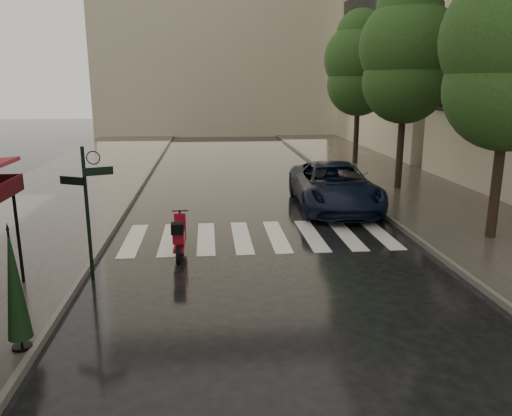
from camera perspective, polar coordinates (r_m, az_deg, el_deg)
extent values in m
plane|color=black|center=(9.35, -14.68, -14.67)|extent=(120.00, 120.00, 0.00)
cube|color=#38332D|center=(21.43, -21.69, 1.26)|extent=(6.00, 60.00, 0.12)
cube|color=#38332D|center=(22.34, 17.64, 2.08)|extent=(5.50, 60.00, 0.12)
cube|color=#595651|center=(20.77, -13.59, 1.54)|extent=(0.12, 60.00, 0.16)
cube|color=#595651|center=(21.40, 10.72, 2.04)|extent=(0.12, 60.00, 0.16)
cube|color=silver|center=(14.94, -13.82, -3.59)|extent=(0.50, 3.20, 0.01)
cube|color=silver|center=(14.82, -9.79, -3.52)|extent=(0.50, 3.20, 0.01)
cube|color=silver|center=(14.77, -5.72, -3.44)|extent=(0.50, 3.20, 0.01)
cube|color=silver|center=(14.80, -1.65, -3.34)|extent=(0.50, 3.20, 0.01)
cube|color=silver|center=(14.90, 2.39, -3.22)|extent=(0.50, 3.20, 0.01)
cube|color=silver|center=(15.08, 6.35, -3.09)|extent=(0.50, 3.20, 0.01)
cube|color=silver|center=(15.32, 10.20, -2.95)|extent=(0.50, 3.20, 0.01)
cube|color=silver|center=(15.63, 13.92, -2.81)|extent=(0.50, 3.20, 0.01)
cylinder|color=black|center=(12.03, -25.58, -2.43)|extent=(0.07, 0.07, 2.35)
cylinder|color=black|center=(11.78, -18.68, -0.82)|extent=(0.08, 0.08, 3.10)
cube|color=black|center=(11.51, -17.61, 4.03)|extent=(0.62, 0.26, 0.18)
cube|color=black|center=(11.68, -20.32, 2.95)|extent=(0.56, 0.29, 0.18)
cube|color=#B5AB8A|center=(37.56, 19.36, 20.64)|extent=(8.00, 16.00, 18.50)
cube|color=#B5AB8A|center=(46.46, -3.87, 20.85)|extent=(22.00, 6.00, 20.00)
cylinder|color=black|center=(15.54, 25.99, 4.57)|extent=(0.28, 0.28, 4.26)
sphere|color=#1C3714|center=(15.39, 26.81, 12.11)|extent=(3.40, 3.40, 3.40)
cylinder|color=black|center=(21.72, 16.25, 8.01)|extent=(0.28, 0.28, 4.48)
sphere|color=#1C3714|center=(21.62, 16.65, 13.70)|extent=(3.40, 3.40, 3.40)
sphere|color=#1C3714|center=(21.67, 16.91, 17.29)|extent=(3.80, 3.80, 3.80)
sphere|color=#1C3714|center=(21.80, 17.16, 20.64)|extent=(2.60, 2.60, 2.60)
cylinder|color=black|center=(28.38, 11.43, 9.45)|extent=(0.28, 0.28, 4.37)
sphere|color=#1C3714|center=(28.31, 11.64, 13.70)|extent=(3.40, 3.40, 3.40)
sphere|color=#1C3714|center=(28.34, 11.78, 16.38)|extent=(3.80, 3.80, 3.80)
sphere|color=#1C3714|center=(28.42, 11.91, 18.89)|extent=(2.60, 2.60, 2.60)
cylinder|color=black|center=(12.77, -8.86, -5.29)|extent=(0.10, 0.46, 0.46)
cylinder|color=black|center=(13.91, -8.56, -3.66)|extent=(0.10, 0.46, 0.46)
cube|color=maroon|center=(13.34, -8.71, -4.10)|extent=(0.28, 1.25, 0.10)
cube|color=maroon|center=(13.02, -8.82, -3.22)|extent=(0.29, 0.53, 0.27)
cube|color=maroon|center=(13.65, -8.66, -2.08)|extent=(0.31, 0.12, 0.72)
cylinder|color=black|center=(13.63, -8.70, -0.33)|extent=(0.44, 0.04, 0.03)
cube|color=black|center=(12.59, -8.97, -2.31)|extent=(0.31, 0.29, 0.27)
imported|color=black|center=(18.37, 8.91, 2.53)|extent=(2.96, 5.99, 1.63)
cylinder|color=black|center=(9.49, -25.15, -14.16)|extent=(0.32, 0.32, 0.05)
cylinder|color=black|center=(9.07, -25.83, -8.36)|extent=(0.04, 0.04, 2.02)
cone|color=black|center=(9.04, -25.90, -7.76)|extent=(0.39, 0.39, 1.91)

